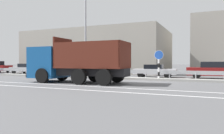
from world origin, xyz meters
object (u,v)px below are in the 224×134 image
street_lamp_1 (85,28)px  parked_car_2 (58,68)px  parked_car_4 (155,71)px  parked_car_5 (214,70)px  parked_car_1 (27,68)px  median_road_sign (159,64)px  parked_car_3 (102,69)px  dump_truck (66,65)px

street_lamp_1 → parked_car_2: street_lamp_1 is taller
parked_car_4 → parked_car_5: parked_car_5 is taller
parked_car_1 → parked_car_2: bearing=-89.9°
median_road_sign → parked_car_5: size_ratio=0.53×
parked_car_3 → parked_car_5: size_ratio=0.95×
street_lamp_1 → parked_car_4: size_ratio=2.03×
parked_car_3 → parked_car_2: bearing=93.6°
dump_truck → parked_car_5: 12.81m
dump_truck → parked_car_3: dump_truck is taller
street_lamp_1 → parked_car_3: (0.00, 3.57, -3.94)m
dump_truck → street_lamp_1: street_lamp_1 is taller
parked_car_1 → parked_car_3: (11.04, -0.27, 0.11)m
dump_truck → parked_car_4: size_ratio=1.79×
parked_car_4 → parked_car_1: bearing=-94.5°
street_lamp_1 → parked_car_3: bearing=90.0°
parked_car_2 → parked_car_4: bearing=93.2°
median_road_sign → parked_car_3: bearing=152.8°
median_road_sign → parked_car_2: (-12.77, 3.55, -0.52)m
median_road_sign → parked_car_5: 5.46m
parked_car_3 → parked_car_4: 5.83m
parked_car_4 → parked_car_3: bearing=-93.6°
median_road_sign → street_lamp_1: size_ratio=0.29×
parked_car_5 → street_lamp_1: bearing=-70.8°
parked_car_2 → parked_car_5: parked_car_2 is taller
parked_car_4 → median_road_sign: bearing=14.1°
parked_car_1 → parked_car_5: parked_car_5 is taller
parked_car_2 → parked_car_1: bearing=-90.1°
parked_car_2 → parked_car_5: (16.91, -0.01, -0.01)m
dump_truck → median_road_sign: size_ratio=3.08×
parked_car_2 → parked_car_4: (11.64, 0.01, -0.12)m
dump_truck → street_lamp_1: (-1.09, 4.45, 3.43)m
parked_car_5 → median_road_sign: bearing=-47.9°
parked_car_3 → parked_car_4: parked_car_3 is taller
dump_truck → parked_car_1: size_ratio=1.55×
median_road_sign → parked_car_1: (-17.99, 3.84, -0.61)m
median_road_sign → parked_car_4: (-1.13, 3.56, -0.64)m
parked_car_3 → parked_car_5: 11.09m
parked_car_3 → parked_car_1: bearing=91.9°
street_lamp_1 → parked_car_4: street_lamp_1 is taller
street_lamp_1 → parked_car_1: bearing=160.8°
median_road_sign → parked_car_2: median_road_sign is taller
parked_car_1 → parked_car_2: (5.22, -0.29, 0.10)m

